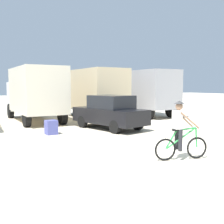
{
  "coord_description": "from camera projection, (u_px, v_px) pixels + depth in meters",
  "views": [
    {
      "loc": [
        -5.99,
        -7.63,
        2.26
      ],
      "look_at": [
        -0.09,
        3.18,
        1.1
      ],
      "focal_mm": 44.93,
      "sensor_mm": 36.0,
      "label": 1
    }
  ],
  "objects": [
    {
      "name": "ground_plane",
      "position": [
        158.0,
        151.0,
        9.74
      ],
      "size": [
        120.0,
        120.0,
        0.0
      ],
      "primitive_type": "plane",
      "color": "beige"
    },
    {
      "name": "sedan_parked",
      "position": [
        110.0,
        112.0,
        14.61
      ],
      "size": [
        2.69,
        4.49,
        1.76
      ],
      "color": "black",
      "rests_on": "ground"
    },
    {
      "name": "box_truck_tan_camper",
      "position": [
        92.0,
        91.0,
        19.65
      ],
      "size": [
        2.57,
        6.81,
        3.35
      ],
      "color": "#CCB78E",
      "rests_on": "ground"
    },
    {
      "name": "supply_crate",
      "position": [
        51.0,
        127.0,
        13.0
      ],
      "size": [
        0.54,
        0.53,
        0.66
      ],
      "primitive_type": "cube",
      "rotation": [
        0.0,
        0.0,
        1.63
      ],
      "color": "#4C5199",
      "rests_on": "ground"
    },
    {
      "name": "box_truck_cream_rv",
      "position": [
        34.0,
        92.0,
        17.61
      ],
      "size": [
        2.47,
        6.78,
        3.35
      ],
      "color": "beige",
      "rests_on": "ground"
    },
    {
      "name": "cyclist_orange_shirt",
      "position": [
        180.0,
        132.0,
        8.5
      ],
      "size": [
        1.68,
        0.64,
        1.82
      ],
      "color": "black",
      "rests_on": "ground"
    },
    {
      "name": "box_truck_grey_hauler",
      "position": [
        141.0,
        91.0,
        21.2
      ],
      "size": [
        2.56,
        6.81,
        3.35
      ],
      "color": "#9E9EA3",
      "rests_on": "ground"
    }
  ]
}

